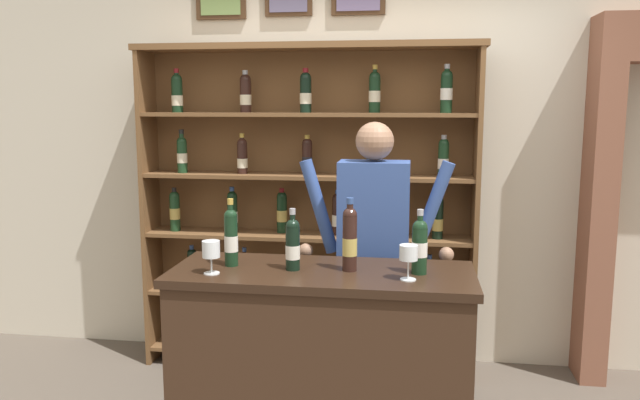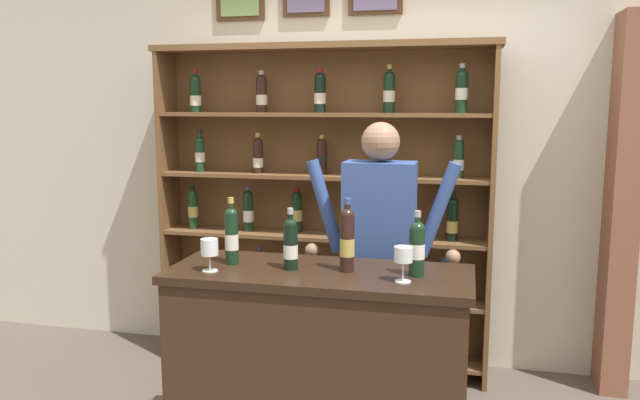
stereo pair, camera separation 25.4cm
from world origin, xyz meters
name	(u,v)px [view 2 (the right image)]	position (x,y,z in m)	size (l,w,h in m)	color
back_wall	(385,111)	(0.00, 1.56, 1.74)	(12.00, 0.19, 3.48)	beige
wine_shelf	(322,202)	(-0.37, 1.26, 1.14)	(2.26, 0.31, 2.17)	brown
tasting_counter	(319,373)	(-0.09, 0.00, 0.51)	(1.42, 0.56, 1.02)	#382316
shopkeeper	(379,244)	(0.12, 0.52, 1.04)	(0.85, 0.22, 1.70)	#2D3347
tasting_bottle_vin_santo	(232,235)	(-0.54, 0.02, 1.16)	(0.07, 0.07, 0.33)	black
tasting_bottle_riserva	(291,243)	(-0.23, -0.01, 1.15)	(0.07, 0.07, 0.29)	black
tasting_bottle_rosso	(347,238)	(0.04, 0.01, 1.18)	(0.07, 0.07, 0.34)	black
tasting_bottle_prosecco	(417,247)	(0.36, 0.01, 1.16)	(0.07, 0.07, 0.30)	black
wine_glass_center	(403,256)	(0.31, -0.11, 1.14)	(0.08, 0.08, 0.16)	silver
wine_glass_spare	(210,249)	(-0.58, -0.13, 1.13)	(0.08, 0.08, 0.15)	silver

